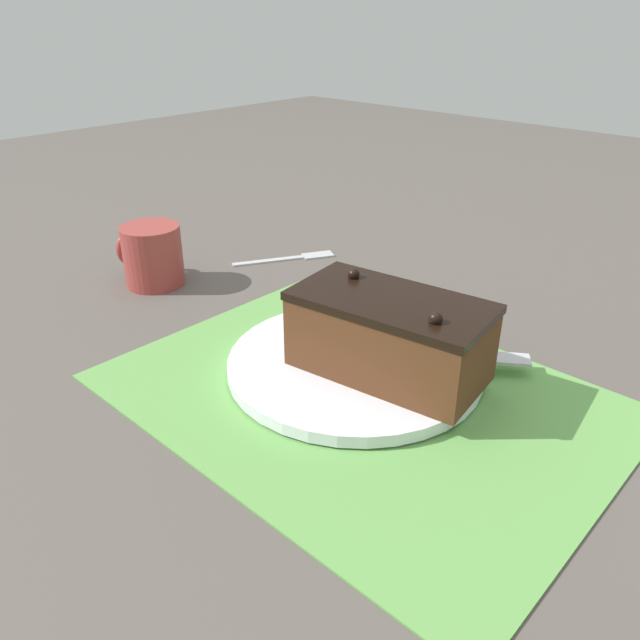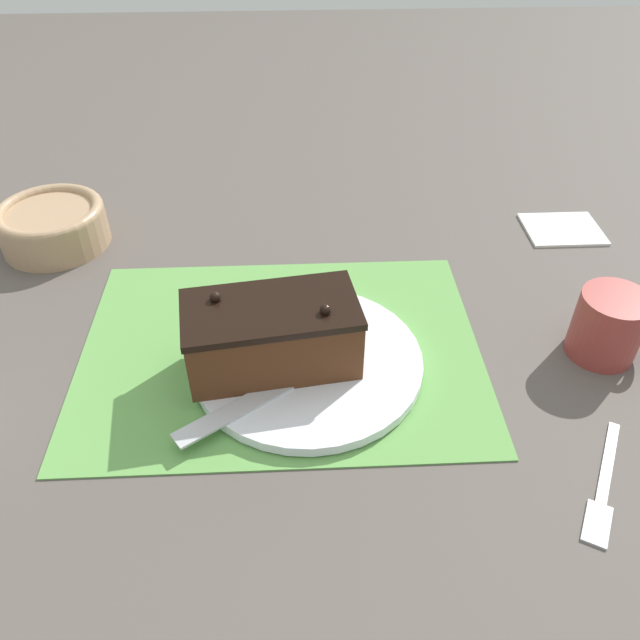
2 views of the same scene
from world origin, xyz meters
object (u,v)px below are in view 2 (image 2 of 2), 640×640
(serving_knife, at_px, (292,377))
(dessert_fork, at_px, (603,490))
(coffee_mug, at_px, (610,325))
(cake_plate, at_px, (308,361))
(chocolate_cake, at_px, (272,334))
(small_bowl, at_px, (52,224))

(serving_knife, xyz_separation_m, dessert_fork, (0.29, -0.14, -0.02))
(coffee_mug, height_order, dessert_fork, coffee_mug)
(cake_plate, height_order, chocolate_cake, chocolate_cake)
(cake_plate, bearing_deg, serving_knife, -116.92)
(chocolate_cake, height_order, small_bowl, chocolate_cake)
(cake_plate, height_order, serving_knife, serving_knife)
(cake_plate, bearing_deg, chocolate_cake, -174.42)
(coffee_mug, bearing_deg, chocolate_cake, -177.86)
(serving_knife, bearing_deg, dessert_fork, -151.10)
(serving_knife, height_order, coffee_mug, coffee_mug)
(chocolate_cake, xyz_separation_m, small_bowl, (-0.31, 0.28, -0.02))
(coffee_mug, bearing_deg, dessert_fork, -111.04)
(small_bowl, distance_m, coffee_mug, 0.74)
(small_bowl, xyz_separation_m, dessert_fork, (0.62, -0.45, -0.03))
(chocolate_cake, distance_m, coffee_mug, 0.38)
(serving_knife, height_order, dessert_fork, serving_knife)
(cake_plate, bearing_deg, dessert_fork, -33.42)
(small_bowl, relative_size, coffee_mug, 1.73)
(small_bowl, relative_size, dessert_fork, 1.07)
(chocolate_cake, xyz_separation_m, dessert_fork, (0.31, -0.17, -0.05))
(dessert_fork, bearing_deg, coffee_mug, -81.93)
(coffee_mug, bearing_deg, serving_knife, -172.75)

